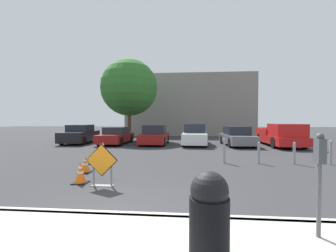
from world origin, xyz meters
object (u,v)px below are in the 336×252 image
at_px(parking_meter, 320,167).
at_px(traffic_cone_fourth, 100,150).
at_px(bollard_nearest, 224,150).
at_px(bollard_third, 294,152).
at_px(trash_bin, 209,213).
at_px(bollard_second, 259,152).
at_px(traffic_cone_third, 94,157).
at_px(bollard_fourth, 331,152).
at_px(parked_car_second, 116,136).
at_px(traffic_cone_fifth, 103,147).
at_px(parked_car_third, 155,136).
at_px(traffic_cone_second, 85,165).
at_px(road_closed_sign, 102,164).
at_px(traffic_cone_nearest, 80,173).
at_px(parked_car_fourth, 195,135).
at_px(parked_car_fifth, 237,137).
at_px(pickup_truck, 282,136).
at_px(parked_car_nearest, 80,135).

bearing_deg(parking_meter, traffic_cone_fourth, 130.66).
xyz_separation_m(bollard_nearest, bollard_third, (2.93, 0.00, -0.07)).
height_order(trash_bin, bollard_second, trash_bin).
bearing_deg(bollard_third, traffic_cone_fourth, 174.28).
bearing_deg(traffic_cone_third, bollard_third, 4.52).
bearing_deg(parking_meter, traffic_cone_third, 135.92).
distance_m(traffic_cone_fourth, bollard_third, 8.90).
distance_m(trash_bin, bollard_fourth, 9.06).
xyz_separation_m(parked_car_second, trash_bin, (5.87, -14.24, 0.07)).
bearing_deg(traffic_cone_fifth, parked_car_third, 65.28).
distance_m(traffic_cone_second, traffic_cone_fourth, 3.17).
distance_m(road_closed_sign, traffic_cone_nearest, 0.87).
bearing_deg(road_closed_sign, parked_car_fourth, 74.98).
bearing_deg(parked_car_fifth, traffic_cone_fourth, 33.20).
distance_m(traffic_cone_second, parked_car_fifth, 11.62).
distance_m(bollard_second, bollard_fourth, 2.93).
xyz_separation_m(parked_car_second, bollard_fourth, (11.57, -7.20, -0.08)).
height_order(traffic_cone_fifth, trash_bin, trash_bin).
bearing_deg(bollard_third, trash_bin, -121.06).
bearing_deg(pickup_truck, bollard_nearest, 54.30).
xyz_separation_m(road_closed_sign, parking_meter, (4.36, -2.62, 0.56)).
bearing_deg(road_closed_sign, bollard_third, 28.81).
height_order(parked_car_third, pickup_truck, pickup_truck).
height_order(parked_car_fourth, trash_bin, parked_car_fourth).
bearing_deg(traffic_cone_third, traffic_cone_second, -77.46).
xyz_separation_m(parked_car_nearest, parked_car_fourth, (9.19, -0.26, 0.03)).
bearing_deg(pickup_truck, traffic_cone_third, 36.09).
xyz_separation_m(parked_car_nearest, parking_meter, (10.60, -13.88, 0.51)).
relative_size(traffic_cone_fourth, parked_car_second, 0.17).
distance_m(traffic_cone_fifth, parked_car_second, 5.00).
relative_size(trash_bin, bollard_second, 1.17).
relative_size(traffic_cone_nearest, traffic_cone_fifth, 0.93).
distance_m(traffic_cone_fourth, parked_car_nearest, 7.85).
xyz_separation_m(traffic_cone_fourth, bollard_nearest, (5.93, -0.89, 0.20)).
bearing_deg(traffic_cone_second, bollard_third, 15.11).
bearing_deg(parked_car_second, parked_car_fourth, -179.08).
xyz_separation_m(parked_car_third, bollard_nearest, (4.12, -7.11, -0.10)).
xyz_separation_m(pickup_truck, bollard_fourth, (-0.67, -6.62, -0.19)).
bearing_deg(parked_car_fifth, parked_car_second, -5.88).
xyz_separation_m(road_closed_sign, parked_car_third, (-0.11, 10.92, 0.04)).
height_order(traffic_cone_fifth, parking_meter, parking_meter).
bearing_deg(road_closed_sign, traffic_cone_fourth, 112.33).
relative_size(parked_car_fifth, pickup_truck, 0.77).
bearing_deg(pickup_truck, traffic_cone_nearest, 47.69).
height_order(traffic_cone_fourth, bollard_fourth, bollard_fourth).
height_order(parked_car_nearest, parked_car_fifth, parked_car_nearest).
height_order(road_closed_sign, parked_car_second, parked_car_second).
bearing_deg(parked_car_nearest, road_closed_sign, 116.01).
relative_size(traffic_cone_nearest, bollard_third, 0.68).
relative_size(traffic_cone_second, traffic_cone_fourth, 0.78).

